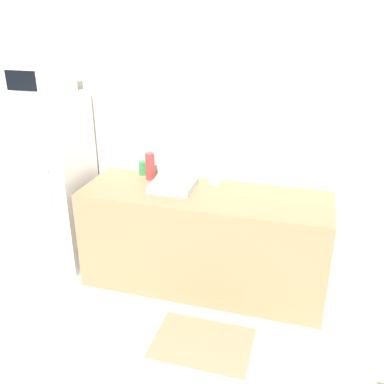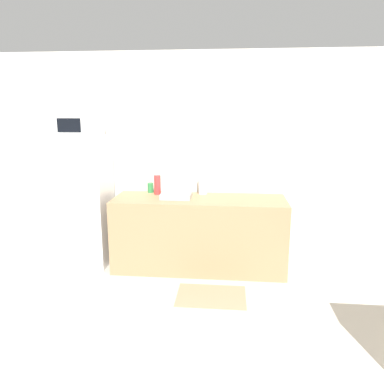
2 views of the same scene
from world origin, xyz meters
The scene contains 9 objects.
wall_back centered at (0.00, 3.11, 1.30)m, with size 8.00×0.06×2.60m, color silver.
refrigerator centered at (-1.53, 2.74, 0.80)m, with size 0.61×0.59×1.60m.
microwave centered at (-1.53, 2.74, 1.73)m, with size 0.50×0.34×0.26m.
counter centered at (-0.09, 2.71, 0.44)m, with size 2.05×0.68×0.87m, color #937551.
sink_basin centered at (-0.37, 2.73, 0.90)m, with size 0.36×0.32×0.06m, color #9EA3A8.
bottle_tall centered at (-0.63, 2.89, 0.99)m, with size 0.08×0.08×0.24m, color red.
bottle_short centered at (-0.74, 2.98, 0.93)m, with size 0.07×0.07×0.12m, color #2D7F42.
paper_towel_roll centered at (-0.07, 2.96, 0.99)m, with size 0.11×0.11×0.24m, color white.
kitchen_rug centered at (0.09, 1.99, 0.00)m, with size 0.72×0.51×0.01m, color #937A5B.
Camera 2 is at (0.25, -1.59, 1.90)m, focal length 35.00 mm.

